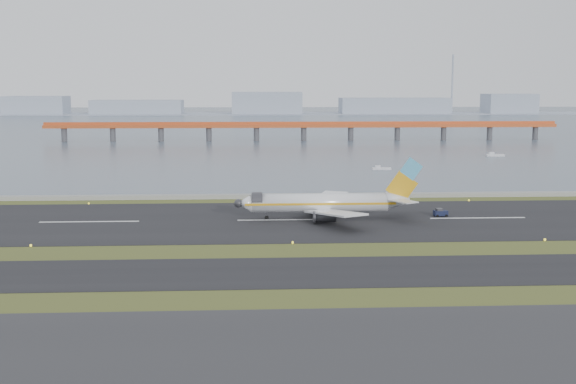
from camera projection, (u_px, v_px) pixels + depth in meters
name	position (u px, v px, depth m)	size (l,w,h in m)	color
ground	(295.00, 254.00, 118.52)	(1000.00, 1000.00, 0.00)	#35491A
taxiway_strip	(300.00, 272.00, 106.65)	(1000.00, 18.00, 0.10)	black
runway_strip	(286.00, 220.00, 148.15)	(1000.00, 45.00, 0.10)	black
seawall	(280.00, 196.00, 177.73)	(1000.00, 2.50, 1.00)	gray
bay_water	(259.00, 121.00, 573.05)	(1400.00, 800.00, 1.30)	#4E5B6F
red_pier	(304.00, 126.00, 365.54)	(260.00, 5.00, 10.20)	#C14E21
far_shoreline	(270.00, 108.00, 730.98)	(1400.00, 80.00, 60.50)	#9BA6B7
airliner	(327.00, 203.00, 148.91)	(38.52, 32.89, 12.80)	white
pushback_tug	(440.00, 213.00, 152.04)	(2.97, 1.91, 1.82)	#121832
workboat_near	(381.00, 168.00, 238.25)	(6.21, 2.18, 1.49)	silver
workboat_far	(494.00, 155.00, 284.00)	(7.16, 2.32, 1.73)	silver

